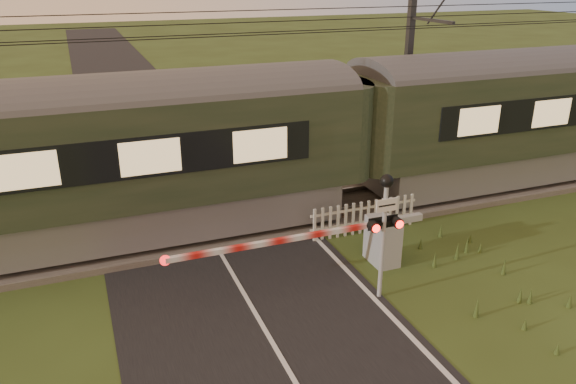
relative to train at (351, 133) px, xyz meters
name	(u,v)px	position (x,y,z in m)	size (l,w,h in m)	color
ground	(284,363)	(-4.66, -6.50, -2.44)	(160.00, 160.00, 0.00)	#303D17
road	(289,370)	(-4.64, -6.73, -2.43)	(6.00, 140.00, 0.03)	black
track_bed	(206,227)	(-4.66, 0.00, -2.38)	(140.00, 3.40, 0.39)	#47423D
overhead_wires	(194,27)	(-4.66, 0.00, 3.28)	(120.00, 0.62, 0.62)	black
train	(351,133)	(0.00, 0.00, 0.00)	(46.34, 3.20, 4.33)	slate
boom_gate	(373,240)	(-1.12, -3.61, -1.77)	(6.75, 0.94, 1.24)	gray
crossing_signal	(385,215)	(-1.74, -5.07, -0.36)	(0.77, 0.34, 3.03)	gray
picket_fence	(364,217)	(-0.45, -1.89, -1.95)	(3.36, 0.08, 0.98)	silver
catenary_mast	(408,75)	(3.34, 2.23, 1.19)	(0.22, 2.46, 6.98)	#2D2D30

